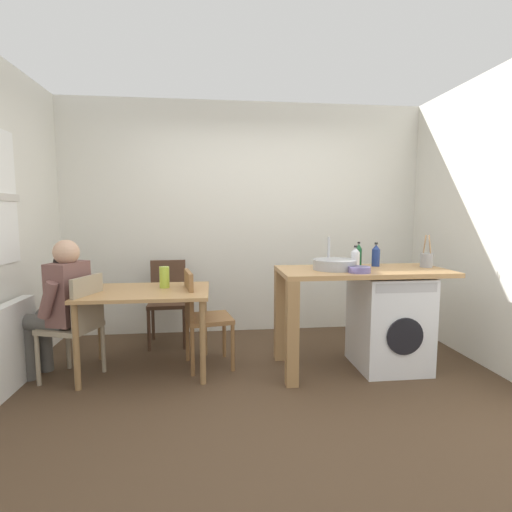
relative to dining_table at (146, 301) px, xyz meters
The scene contains 19 objects.
ground_plane 1.32m from the dining_table, 30.88° to the right, with size 5.46×5.46×0.00m, color #4C3826.
wall_back 1.68m from the dining_table, 49.67° to the left, with size 4.60×0.10×2.70m, color silver.
radiator 1.11m from the dining_table, 164.38° to the right, with size 0.10×0.80×0.70m, color white.
dining_table is the anchor object (origin of this frame).
chair_person_seat 0.58m from the dining_table, 167.25° to the right, with size 0.51×0.51×0.90m.
chair_opposite 0.50m from the dining_table, ahead, with size 0.47×0.47×0.90m.
chair_spare_by_wall 0.79m from the dining_table, 82.83° to the left, with size 0.41×0.41×0.90m.
seated_person 0.71m from the dining_table, behind, with size 0.56×0.54×1.20m.
kitchen_counter 1.73m from the dining_table, ahead, with size 1.50×0.68×0.92m.
washing_machine 2.21m from the dining_table, ahead, with size 0.60×0.61×0.86m.
sink_basin 1.70m from the dining_table, ahead, with size 0.38×0.38×0.09m, color #9EA0A5.
tap 1.72m from the dining_table, ahead, with size 0.02×0.02×0.28m, color #B2B2B7.
bottle_tall_green 1.92m from the dining_table, ahead, with size 0.08×0.08×0.21m.
bottle_squat_brown 2.02m from the dining_table, ahead, with size 0.06×0.06×0.23m.
bottle_clear_small 2.15m from the dining_table, ahead, with size 0.07×0.07×0.22m.
mixing_bowl 1.88m from the dining_table, 11.05° to the right, with size 0.19×0.19×0.05m.
utensil_crock 2.58m from the dining_table, ahead, with size 0.11×0.11×0.30m.
vase 0.26m from the dining_table, 33.69° to the left, with size 0.09×0.09×0.19m, color #A8C63D.
scissors 1.92m from the dining_table, ahead, with size 0.15×0.06×0.01m.
Camera 1 is at (-0.39, -2.83, 1.41)m, focal length 26.88 mm.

